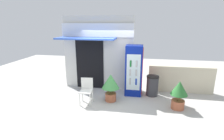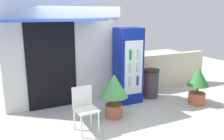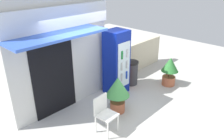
# 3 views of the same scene
# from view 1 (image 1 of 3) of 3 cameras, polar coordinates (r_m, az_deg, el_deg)

# --- Properties ---
(ground) EXTENTS (16.00, 16.00, 0.00)m
(ground) POSITION_cam_1_polar(r_m,az_deg,el_deg) (6.58, -1.65, -10.00)
(ground) COLOR beige
(storefront_building) EXTENTS (3.01, 1.13, 3.05)m
(storefront_building) POSITION_cam_1_polar(r_m,az_deg,el_deg) (7.52, -4.58, 5.86)
(storefront_building) COLOR silver
(storefront_building) RESTS_ON ground
(drink_cooler) EXTENTS (0.66, 0.63, 1.98)m
(drink_cooler) POSITION_cam_1_polar(r_m,az_deg,el_deg) (6.87, 7.16, -0.19)
(drink_cooler) COLOR navy
(drink_cooler) RESTS_ON ground
(plastic_chair) EXTENTS (0.45, 0.46, 0.91)m
(plastic_chair) POSITION_cam_1_polar(r_m,az_deg,el_deg) (6.30, -8.31, -6.07)
(plastic_chair) COLOR white
(plastic_chair) RESTS_ON ground
(potted_plant_near_shop) EXTENTS (0.64, 0.64, 1.02)m
(potted_plant_near_shop) POSITION_cam_1_polar(r_m,az_deg,el_deg) (6.35, -0.45, -4.68)
(potted_plant_near_shop) COLOR #AD5B3D
(potted_plant_near_shop) RESTS_ON ground
(potted_plant_curbside) EXTENTS (0.56, 0.56, 0.97)m
(potted_plant_curbside) POSITION_cam_1_polar(r_m,az_deg,el_deg) (6.21, 20.94, -6.88)
(potted_plant_curbside) COLOR #AD5B3D
(potted_plant_curbside) RESTS_ON ground
(trash_bin) EXTENTS (0.48, 0.48, 0.81)m
(trash_bin) POSITION_cam_1_polar(r_m,az_deg,el_deg) (7.08, 12.99, -4.97)
(trash_bin) COLOR #38383D
(trash_bin) RESTS_ON ground
(stone_boundary_wall) EXTENTS (2.57, 0.20, 1.09)m
(stone_boundary_wall) POSITION_cam_1_polar(r_m,az_deg,el_deg) (7.71, 21.35, -2.86)
(stone_boundary_wall) COLOR beige
(stone_boundary_wall) RESTS_ON ground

